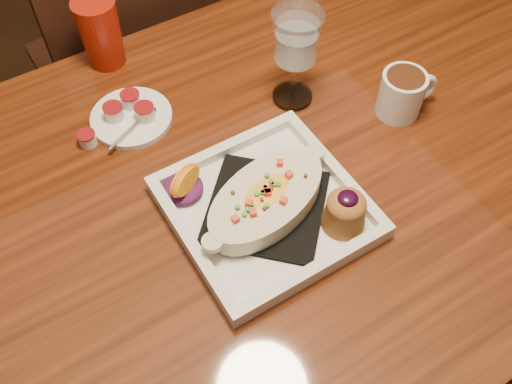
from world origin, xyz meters
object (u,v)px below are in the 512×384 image
plate (272,204)px  goblet (296,43)px  chair_far (134,66)px  table (267,209)px  saucer (131,115)px  red_tumbler (101,33)px  coffee_mug (403,92)px

plate → goblet: bearing=49.1°
chair_far → plate: (-0.03, -0.70, 0.27)m
table → saucer: (-0.14, 0.23, 0.11)m
saucer → red_tumbler: 0.18m
plate → table: bearing=62.6°
table → plate: plate is taller
chair_far → goblet: size_ratio=5.09×
plate → coffee_mug: same height
coffee_mug → plate: bearing=-157.2°
chair_far → saucer: 0.49m
goblet → plate: bearing=-130.8°
table → goblet: 0.29m
plate → red_tumbler: (-0.08, 0.47, 0.04)m
goblet → saucer: 0.32m
table → coffee_mug: coffee_mug is taller
chair_far → plate: chair_far is taller
plate → red_tumbler: red_tumbler is taller
plate → coffee_mug: (0.31, 0.07, 0.02)m
saucer → red_tumbler: bearing=81.4°
coffee_mug → red_tumbler: size_ratio=0.83×
coffee_mug → table: bearing=-168.9°
coffee_mug → goblet: goblet is taller
coffee_mug → saucer: 0.48m
table → red_tumbler: (-0.11, 0.40, 0.16)m
chair_far → red_tumbler: 0.40m
table → plate: size_ratio=5.32×
table → coffee_mug: 0.31m
goblet → chair_far: bearing=105.2°
table → chair_far: bearing=90.0°
goblet → red_tumbler: (-0.25, 0.27, -0.06)m
coffee_mug → red_tumbler: (-0.39, 0.40, 0.02)m
goblet → coffee_mug: bearing=-41.3°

